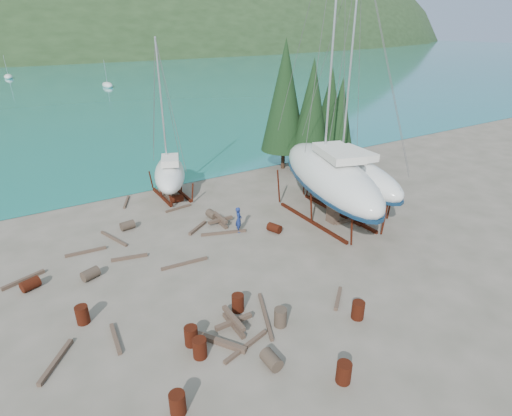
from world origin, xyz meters
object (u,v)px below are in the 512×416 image
small_sailboat_shore (170,173)px  worker (239,220)px  large_sailboat_near (330,175)px  large_sailboat_far (346,172)px

small_sailboat_shore → worker: small_sailboat_shore is taller
worker → large_sailboat_near: bearing=-76.8°
large_sailboat_near → worker: 6.78m
large_sailboat_far → worker: (-8.47, 0.74, -1.94)m
large_sailboat_near → large_sailboat_far: size_ratio=1.17×
large_sailboat_near → large_sailboat_far: (2.31, 0.81, -0.43)m
large_sailboat_far → worker: size_ratio=9.87×
large_sailboat_near → small_sailboat_shore: bearing=146.3°
worker → small_sailboat_shore: bearing=38.5°
large_sailboat_near → large_sailboat_far: large_sailboat_near is taller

